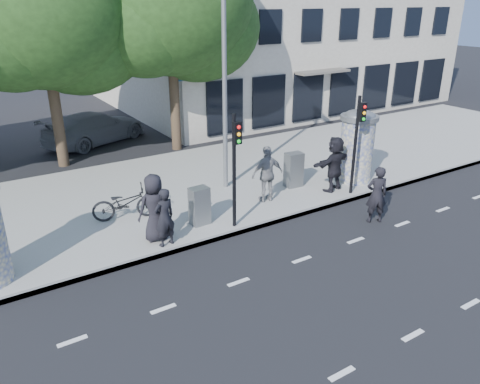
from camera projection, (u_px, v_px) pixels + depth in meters
ground at (338, 285)px, 11.39m from camera, size 120.00×120.00×0.00m
sidewalk at (196, 186)px, 17.21m from camera, size 40.00×8.00×0.15m
curb at (256, 227)px, 14.13m from camera, size 40.00×0.10×0.16m
lane_dash_near at (413, 335)px, 9.67m from camera, size 32.00×0.12×0.01m
lane_dash_far at (302, 260)px, 12.48m from camera, size 32.00×0.12×0.01m
ad_column_right at (357, 144)px, 17.04m from camera, size 1.36×1.36×2.65m
traffic_pole_near at (235, 160)px, 13.20m from camera, size 0.22×0.31×3.40m
traffic_pole_far at (357, 136)px, 15.57m from camera, size 0.22×0.31×3.40m
street_lamp at (225, 54)px, 15.13m from camera, size 0.25×0.93×8.00m
tree_near_left at (41, 10)px, 17.24m from camera, size 6.80×6.80×8.97m
tree_center at (169, 2)px, 19.31m from camera, size 7.00×7.00×9.30m
building at (268, 6)px, 30.63m from camera, size 20.30×15.85×12.00m
ped_a at (155, 208)px, 12.87m from camera, size 0.96×0.63×1.94m
ped_b at (165, 217)px, 12.62m from camera, size 0.67×0.50×1.67m
ped_e at (267, 174)px, 15.41m from camera, size 1.19×0.78×1.90m
ped_f at (334, 164)px, 16.29m from camera, size 1.91×1.01×1.96m
man_road at (377, 195)px, 14.28m from camera, size 0.79×0.68×1.82m
bicycle at (125, 203)px, 14.28m from camera, size 1.20×2.11×1.05m
cabinet_left at (200, 206)px, 13.93m from camera, size 0.58×0.43×1.17m
cabinet_right at (294, 170)px, 16.76m from camera, size 0.63×0.49×1.25m
car_right at (95, 128)px, 22.34m from camera, size 4.01×5.58×1.50m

